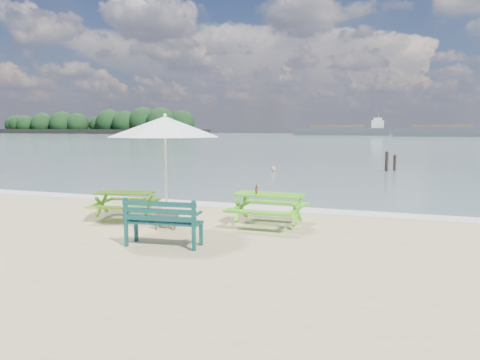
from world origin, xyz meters
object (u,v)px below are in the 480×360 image
(patio_umbrella, at_px, (165,127))
(picnic_table_left, at_px, (125,206))
(beer_bottle, at_px, (256,190))
(side_table, at_px, (167,220))
(swimmer, at_px, (273,181))
(park_bench, at_px, (164,232))
(picnic_table_right, at_px, (268,210))

(patio_umbrella, bearing_deg, picnic_table_left, 157.31)
(picnic_table_left, distance_m, patio_umbrella, 2.71)
(picnic_table_left, relative_size, beer_bottle, 7.54)
(side_table, xyz_separation_m, swimmer, (-1.40, 14.16, -0.63))
(side_table, height_order, swimmer, side_table)
(beer_bottle, bearing_deg, patio_umbrella, -153.32)
(swimmer, bearing_deg, side_table, -84.36)
(picnic_table_left, height_order, beer_bottle, beer_bottle)
(side_table, distance_m, patio_umbrella, 2.23)
(picnic_table_left, xyz_separation_m, side_table, (1.61, -0.67, -0.16))
(park_bench, distance_m, beer_bottle, 2.81)
(park_bench, distance_m, swimmer, 15.84)
(picnic_table_right, xyz_separation_m, swimmer, (-3.61, 13.07, -0.82))
(picnic_table_right, xyz_separation_m, patio_umbrella, (-2.21, -1.09, 2.03))
(picnic_table_right, distance_m, patio_umbrella, 3.19)
(patio_umbrella, relative_size, beer_bottle, 13.30)
(picnic_table_right, relative_size, beer_bottle, 7.31)
(picnic_table_left, xyz_separation_m, swimmer, (0.21, 13.48, -0.79))
(patio_umbrella, xyz_separation_m, swimmer, (-1.40, 14.16, -2.86))
(picnic_table_right, height_order, park_bench, park_bench)
(beer_bottle, xyz_separation_m, swimmer, (-3.33, 13.18, -1.32))
(picnic_table_left, distance_m, swimmer, 13.51)
(picnic_table_right, bearing_deg, beer_bottle, -157.60)
(picnic_table_left, xyz_separation_m, picnic_table_right, (3.82, 0.41, 0.04))
(picnic_table_left, height_order, swimmer, picnic_table_left)
(picnic_table_left, bearing_deg, beer_bottle, 4.82)
(patio_umbrella, bearing_deg, park_bench, -63.05)
(park_bench, bearing_deg, side_table, 116.95)
(picnic_table_left, bearing_deg, patio_umbrella, -22.69)
(picnic_table_left, distance_m, park_bench, 3.24)
(park_bench, bearing_deg, swimmer, 97.88)
(picnic_table_left, height_order, patio_umbrella, patio_umbrella)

